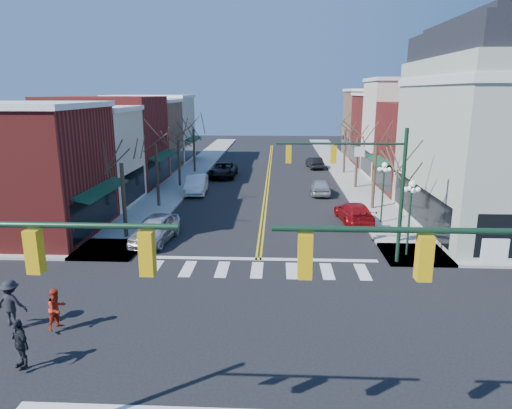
# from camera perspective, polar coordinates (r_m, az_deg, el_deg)

# --- Properties ---
(ground) EXTENTS (160.00, 160.00, 0.00)m
(ground) POSITION_cam_1_polar(r_m,az_deg,el_deg) (18.15, -0.80, -15.58)
(ground) COLOR black
(ground) RESTS_ON ground
(sidewalk_left) EXTENTS (3.50, 70.00, 0.15)m
(sidewalk_left) POSITION_cam_1_polar(r_m,az_deg,el_deg) (38.12, -12.16, 0.16)
(sidewalk_left) COLOR #9E9B93
(sidewalk_left) RESTS_ON ground
(sidewalk_right) EXTENTS (3.50, 70.00, 0.15)m
(sidewalk_right) POSITION_cam_1_polar(r_m,az_deg,el_deg) (37.65, 14.54, -0.15)
(sidewalk_right) COLOR #9E9B93
(sidewalk_right) RESTS_ON ground
(bldg_left_brick_a) EXTENTS (10.00, 8.50, 8.00)m
(bldg_left_brick_a) POSITION_cam_1_polar(r_m,az_deg,el_deg) (32.46, -27.91, 3.55)
(bldg_left_brick_a) COLOR maroon
(bldg_left_brick_a) RESTS_ON ground
(bldg_left_stucco_a) EXTENTS (10.00, 7.00, 7.50)m
(bldg_left_stucco_a) POSITION_cam_1_polar(r_m,az_deg,el_deg) (39.28, -22.23, 5.30)
(bldg_left_stucco_a) COLOR beige
(bldg_left_stucco_a) RESTS_ON ground
(bldg_left_brick_b) EXTENTS (10.00, 9.00, 8.50)m
(bldg_left_brick_b) POSITION_cam_1_polar(r_m,az_deg,el_deg) (46.54, -18.20, 7.46)
(bldg_left_brick_b) COLOR maroon
(bldg_left_brick_b) RESTS_ON ground
(bldg_left_tan) EXTENTS (10.00, 7.50, 7.80)m
(bldg_left_tan) POSITION_cam_1_polar(r_m,az_deg,el_deg) (54.33, -15.11, 8.13)
(bldg_left_tan) COLOR #947051
(bldg_left_tan) RESTS_ON ground
(bldg_left_stucco_b) EXTENTS (10.00, 8.00, 8.20)m
(bldg_left_stucco_b) POSITION_cam_1_polar(r_m,az_deg,el_deg) (61.71, -12.94, 9.08)
(bldg_left_stucco_b) COLOR beige
(bldg_left_stucco_b) RESTS_ON ground
(bldg_right_brick_a) EXTENTS (10.00, 8.50, 8.00)m
(bldg_right_brick_a) POSITION_cam_1_polar(r_m,az_deg,el_deg) (44.25, 22.00, 6.51)
(bldg_right_brick_a) COLOR maroon
(bldg_right_brick_a) RESTS_ON ground
(bldg_right_stucco) EXTENTS (10.00, 7.00, 10.00)m
(bldg_right_stucco) POSITION_cam_1_polar(r_m,az_deg,el_deg) (51.51, 19.31, 8.77)
(bldg_right_stucco) COLOR beige
(bldg_right_stucco) RESTS_ON ground
(bldg_right_brick_b) EXTENTS (10.00, 8.00, 8.50)m
(bldg_right_brick_b) POSITION_cam_1_polar(r_m,az_deg,el_deg) (58.78, 17.22, 8.74)
(bldg_right_brick_b) COLOR maroon
(bldg_right_brick_b) RESTS_ON ground
(bldg_right_tan) EXTENTS (10.00, 8.00, 9.00)m
(bldg_right_tan) POSITION_cam_1_polar(r_m,az_deg,el_deg) (66.52, 15.55, 9.60)
(bldg_right_tan) COLOR #947051
(bldg_right_tan) RESTS_ON ground
(traffic_mast_near_right) EXTENTS (6.60, 0.28, 7.20)m
(traffic_mast_near_right) POSITION_cam_1_polar(r_m,az_deg,el_deg) (10.42, 28.99, -11.90)
(traffic_mast_near_right) COLOR #14331E
(traffic_mast_near_right) RESTS_ON ground
(traffic_mast_far_right) EXTENTS (6.60, 0.28, 7.20)m
(traffic_mast_far_right) POSITION_cam_1_polar(r_m,az_deg,el_deg) (23.98, 13.65, 3.37)
(traffic_mast_far_right) COLOR #14331E
(traffic_mast_far_right) RESTS_ON ground
(lamppost_corner) EXTENTS (0.36, 0.36, 4.33)m
(lamppost_corner) POSITION_cam_1_polar(r_m,az_deg,el_deg) (26.01, 18.73, -0.11)
(lamppost_corner) COLOR #14331E
(lamppost_corner) RESTS_ON ground
(lamppost_midblock) EXTENTS (0.36, 0.36, 4.33)m
(lamppost_midblock) POSITION_cam_1_polar(r_m,az_deg,el_deg) (32.16, 15.64, 2.69)
(lamppost_midblock) COLOR #14331E
(lamppost_midblock) RESTS_ON ground
(tree_left_a) EXTENTS (0.24, 0.24, 4.76)m
(tree_left_a) POSITION_cam_1_polar(r_m,az_deg,el_deg) (29.12, -16.17, 0.34)
(tree_left_a) COLOR #382B21
(tree_left_a) RESTS_ON ground
(tree_left_b) EXTENTS (0.24, 0.24, 5.04)m
(tree_left_b) POSITION_cam_1_polar(r_m,az_deg,el_deg) (36.58, -12.22, 3.50)
(tree_left_b) COLOR #382B21
(tree_left_b) RESTS_ON ground
(tree_left_c) EXTENTS (0.24, 0.24, 4.55)m
(tree_left_c) POSITION_cam_1_polar(r_m,az_deg,el_deg) (44.29, -9.58, 5.08)
(tree_left_c) COLOR #382B21
(tree_left_c) RESTS_ON ground
(tree_left_d) EXTENTS (0.24, 0.24, 4.90)m
(tree_left_d) POSITION_cam_1_polar(r_m,az_deg,el_deg) (52.03, -7.74, 6.64)
(tree_left_d) COLOR #382B21
(tree_left_d) RESTS_ON ground
(tree_right_a) EXTENTS (0.24, 0.24, 4.62)m
(tree_right_a) POSITION_cam_1_polar(r_m,az_deg,el_deg) (28.55, 17.68, -0.17)
(tree_right_a) COLOR #382B21
(tree_right_a) RESTS_ON ground
(tree_right_b) EXTENTS (0.24, 0.24, 5.18)m
(tree_right_b) POSITION_cam_1_polar(r_m,az_deg,el_deg) (36.11, 14.55, 3.35)
(tree_right_b) COLOR #382B21
(tree_right_b) RESTS_ON ground
(tree_right_c) EXTENTS (0.24, 0.24, 4.83)m
(tree_right_c) POSITION_cam_1_polar(r_m,az_deg,el_deg) (43.89, 12.46, 5.05)
(tree_right_c) COLOR #382B21
(tree_right_c) RESTS_ON ground
(tree_right_d) EXTENTS (0.24, 0.24, 4.97)m
(tree_right_d) POSITION_cam_1_polar(r_m,az_deg,el_deg) (51.71, 11.02, 6.50)
(tree_right_d) COLOR #382B21
(tree_right_d) RESTS_ON ground
(car_left_near) EXTENTS (2.51, 5.03, 1.65)m
(car_left_near) POSITION_cam_1_polar(r_m,az_deg,el_deg) (28.47, -12.46, -2.98)
(car_left_near) COLOR silver
(car_left_near) RESTS_ON ground
(car_left_mid) EXTENTS (2.09, 5.12, 1.65)m
(car_left_mid) POSITION_cam_1_polar(r_m,az_deg,el_deg) (41.42, -7.47, 2.51)
(car_left_mid) COLOR white
(car_left_mid) RESTS_ON ground
(car_left_far) EXTENTS (2.69, 5.69, 1.57)m
(car_left_far) POSITION_cam_1_polar(r_m,az_deg,el_deg) (49.11, -4.09, 4.33)
(car_left_far) COLOR black
(car_left_far) RESTS_ON ground
(car_right_near) EXTENTS (2.48, 5.06, 1.42)m
(car_right_near) POSITION_cam_1_polar(r_m,az_deg,el_deg) (32.70, 12.16, -0.98)
(car_right_near) COLOR maroon
(car_right_near) RESTS_ON ground
(car_right_mid) EXTENTS (1.73, 4.18, 1.42)m
(car_right_mid) POSITION_cam_1_polar(r_m,az_deg,el_deg) (40.99, 8.01, 2.21)
(car_right_mid) COLOR silver
(car_right_mid) RESTS_ON ground
(car_right_far) EXTENTS (1.97, 4.27, 1.36)m
(car_right_far) POSITION_cam_1_polar(r_m,az_deg,el_deg) (55.20, 7.32, 5.21)
(car_right_far) COLOR black
(car_right_far) RESTS_ON ground
(pedestrian_red_b) EXTENTS (0.89, 0.97, 1.61)m
(pedestrian_red_b) POSITION_cam_1_polar(r_m,az_deg,el_deg) (19.24, -23.65, -11.86)
(pedestrian_red_b) COLOR red
(pedestrian_red_b) RESTS_ON sidewalk_left
(pedestrian_dark_a) EXTENTS (1.05, 0.93, 1.70)m
(pedestrian_dark_a) POSITION_cam_1_polar(r_m,az_deg,el_deg) (17.26, -27.42, -15.15)
(pedestrian_dark_a) COLOR black
(pedestrian_dark_a) RESTS_ON sidewalk_left
(pedestrian_dark_b) EXTENTS (1.25, 0.79, 1.85)m
(pedestrian_dark_b) POSITION_cam_1_polar(r_m,az_deg,el_deg) (20.18, -28.28, -10.79)
(pedestrian_dark_b) COLOR black
(pedestrian_dark_b) RESTS_ON sidewalk_left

